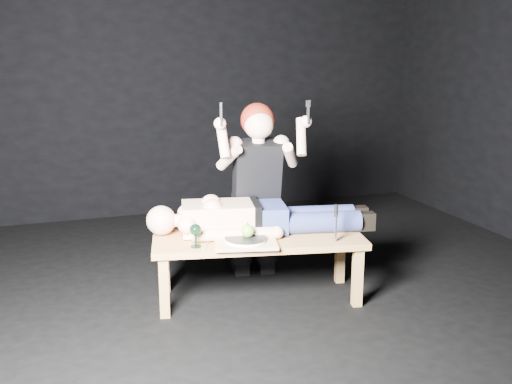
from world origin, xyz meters
The scene contains 13 objects.
ground centered at (0.00, 0.00, 0.00)m, with size 5.00×5.00×0.00m, color black.
back_wall centered at (0.00, 2.50, 1.50)m, with size 5.00×5.00×0.00m, color black.
table centered at (-0.12, 0.05, 0.23)m, with size 1.42×0.53×0.45m, color #A97347.
lying_man centered at (-0.06, 0.15, 0.58)m, with size 1.40×0.43×0.26m, color beige, non-canonical shape.
kneeling_woman centered at (0.00, 0.48, 0.68)m, with size 0.73×0.81×1.36m, color black, non-canonical shape.
serving_tray centered at (-0.26, -0.09, 0.46)m, with size 0.40×0.29×0.02m, color tan.
plate centered at (-0.26, -0.09, 0.48)m, with size 0.27×0.27×0.02m, color white.
apple centered at (-0.24, -0.08, 0.54)m, with size 0.09×0.09×0.09m, color #68A928.
goblet centered at (-0.58, -0.03, 0.53)m, with size 0.08×0.08×0.16m, color black, non-canonical shape.
fork_flat centered at (-0.51, -0.04, 0.45)m, with size 0.01×0.15×0.01m, color #B2B2B7.
knife_flat centered at (-0.08, -0.14, 0.45)m, with size 0.01×0.15×0.01m, color #B2B2B7.
spoon_flat centered at (-0.13, -0.04, 0.45)m, with size 0.01×0.15×0.01m, color #B2B2B7.
carving_knife centered at (0.32, -0.22, 0.58)m, with size 0.03×0.04×0.25m, color #B2B2B7, non-canonical shape.
Camera 1 is at (-1.39, -3.60, 1.68)m, focal length 41.65 mm.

